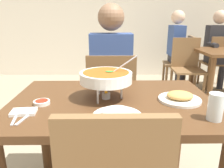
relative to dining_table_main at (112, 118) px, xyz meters
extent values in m
cube|color=beige|center=(0.00, 3.44, 0.88)|extent=(10.00, 0.10, 3.00)
cube|color=#51331C|center=(0.00, 0.00, 0.10)|extent=(1.17, 0.80, 0.04)
cylinder|color=#51331C|center=(-0.53, 0.34, -0.27)|extent=(0.07, 0.07, 0.70)
cylinder|color=#51331C|center=(0.53, 0.34, -0.27)|extent=(0.07, 0.07, 0.70)
cube|color=brown|center=(0.00, 0.78, -0.19)|extent=(0.44, 0.44, 0.03)
cube|color=brown|center=(0.00, 0.58, 0.05)|extent=(0.42, 0.04, 0.45)
cylinder|color=brown|center=(0.19, 0.97, -0.41)|extent=(0.04, 0.04, 0.42)
cylinder|color=brown|center=(-0.19, 0.97, -0.41)|extent=(0.04, 0.04, 0.42)
cylinder|color=brown|center=(0.19, 0.59, -0.41)|extent=(0.04, 0.04, 0.42)
cylinder|color=brown|center=(-0.19, 0.59, -0.41)|extent=(0.04, 0.04, 0.42)
cylinder|color=#2D2D38|center=(0.10, 0.80, -0.40)|extent=(0.10, 0.10, 0.45)
cylinder|color=#2D2D38|center=(-0.10, 0.80, -0.40)|extent=(0.10, 0.10, 0.45)
cube|color=#2D2D38|center=(0.00, 0.76, -0.11)|extent=(0.32, 0.32, 0.12)
cube|color=#334C8C|center=(0.00, 0.68, 0.20)|extent=(0.36, 0.20, 0.50)
sphere|color=#846047|center=(0.00, 0.68, 0.58)|extent=(0.22, 0.22, 0.22)
cylinder|color=#334C8C|center=(0.16, 0.88, 0.15)|extent=(0.08, 0.28, 0.08)
cylinder|color=#334C8C|center=(-0.16, 0.88, 0.15)|extent=(0.08, 0.28, 0.08)
cylinder|color=silver|center=(0.05, 0.02, 0.17)|extent=(0.01, 0.01, 0.10)
cylinder|color=silver|center=(-0.08, 0.10, 0.17)|extent=(0.01, 0.01, 0.10)
cylinder|color=silver|center=(-0.08, -0.06, 0.17)|extent=(0.01, 0.01, 0.10)
torus|color=silver|center=(-0.04, 0.02, 0.22)|extent=(0.21, 0.21, 0.01)
cylinder|color=#B2B2B7|center=(-0.04, 0.02, 0.14)|extent=(0.05, 0.05, 0.04)
cone|color=orange|center=(-0.04, 0.02, 0.17)|extent=(0.02, 0.02, 0.04)
cylinder|color=white|center=(-0.04, 0.02, 0.25)|extent=(0.30, 0.30, 0.06)
cylinder|color=#B75119|center=(-0.04, 0.02, 0.27)|extent=(0.26, 0.26, 0.01)
ellipsoid|color=#388433|center=(-0.02, 0.02, 0.28)|extent=(0.05, 0.03, 0.01)
cylinder|color=silver|center=(0.05, 0.04, 0.31)|extent=(0.18, 0.01, 0.13)
cylinder|color=white|center=(0.02, -0.24, 0.13)|extent=(0.24, 0.24, 0.01)
ellipsoid|color=white|center=(0.02, -0.24, 0.15)|extent=(0.15, 0.13, 0.04)
cylinder|color=white|center=(0.39, -0.02, 0.13)|extent=(0.24, 0.24, 0.01)
ellipsoid|color=tan|center=(0.39, -0.02, 0.15)|extent=(0.15, 0.13, 0.04)
cylinder|color=white|center=(-0.39, -0.06, 0.13)|extent=(0.09, 0.09, 0.02)
cylinder|color=maroon|center=(-0.39, -0.06, 0.14)|extent=(0.07, 0.07, 0.01)
cube|color=white|center=(-0.45, -0.18, 0.13)|extent=(0.13, 0.09, 0.02)
cube|color=silver|center=(-0.47, -0.23, 0.12)|extent=(0.04, 0.17, 0.01)
cube|color=silver|center=(-0.42, -0.23, 0.12)|extent=(0.05, 0.17, 0.01)
cylinder|color=silver|center=(0.47, -0.26, 0.18)|extent=(0.07, 0.07, 0.13)
cylinder|color=gold|center=(0.47, -0.26, 0.16)|extent=(0.06, 0.06, 0.08)
cylinder|color=brown|center=(1.35, 1.60, -0.27)|extent=(0.07, 0.07, 0.70)
cylinder|color=brown|center=(1.35, 2.28, -0.27)|extent=(0.07, 0.07, 0.70)
cube|color=brown|center=(1.14, 2.45, -0.19)|extent=(0.49, 0.49, 0.03)
cube|color=brown|center=(1.34, 2.43, 0.05)|extent=(0.09, 0.42, 0.45)
cylinder|color=brown|center=(0.98, 2.66, -0.41)|extent=(0.04, 0.04, 0.42)
cylinder|color=brown|center=(0.93, 2.28, -0.41)|extent=(0.04, 0.04, 0.42)
cylinder|color=brown|center=(1.36, 2.61, -0.41)|extent=(0.04, 0.04, 0.42)
cylinder|color=brown|center=(1.31, 2.24, -0.41)|extent=(0.04, 0.04, 0.42)
cube|color=brown|center=(1.84, 2.53, -0.19)|extent=(0.44, 0.44, 0.03)
cube|color=brown|center=(1.84, 2.33, 0.05)|extent=(0.42, 0.04, 0.45)
cylinder|color=brown|center=(2.03, 2.72, -0.41)|extent=(0.04, 0.04, 0.42)
cylinder|color=brown|center=(1.65, 2.72, -0.41)|extent=(0.04, 0.04, 0.42)
cylinder|color=brown|center=(1.65, 2.34, -0.41)|extent=(0.04, 0.04, 0.42)
cube|color=brown|center=(1.17, 1.97, -0.19)|extent=(0.46, 0.46, 0.03)
cube|color=brown|center=(1.17, 2.17, 0.05)|extent=(0.42, 0.06, 0.45)
cylinder|color=brown|center=(0.97, 1.79, -0.41)|extent=(0.04, 0.04, 0.42)
cylinder|color=brown|center=(1.35, 1.77, -0.41)|extent=(0.04, 0.04, 0.42)
cylinder|color=brown|center=(0.98, 2.17, -0.41)|extent=(0.04, 0.04, 0.42)
cylinder|color=brown|center=(1.36, 2.15, -0.41)|extent=(0.04, 0.04, 0.42)
cylinder|color=#2D2D38|center=(1.24, 2.42, -0.40)|extent=(0.10, 0.10, 0.45)
cylinder|color=#2D2D38|center=(1.24, 2.62, -0.40)|extent=(0.10, 0.10, 0.45)
cube|color=#2D2D38|center=(1.20, 2.52, -0.11)|extent=(0.32, 0.32, 0.12)
cube|color=#334C8C|center=(1.12, 2.52, 0.20)|extent=(0.20, 0.36, 0.50)
sphere|color=beige|center=(1.12, 2.52, 0.58)|extent=(0.22, 0.22, 0.22)
cylinder|color=#334C8C|center=(1.32, 2.36, 0.15)|extent=(0.28, 0.08, 0.08)
cylinder|color=#334C8C|center=(1.32, 2.68, 0.15)|extent=(0.28, 0.08, 0.08)
cylinder|color=#2D2D38|center=(1.72, 2.42, -0.40)|extent=(0.10, 0.10, 0.45)
cylinder|color=#2D2D38|center=(1.92, 2.42, -0.40)|extent=(0.10, 0.10, 0.45)
cube|color=#2D2D38|center=(1.82, 2.46, -0.11)|extent=(0.32, 0.32, 0.12)
cube|color=#2D2D33|center=(1.82, 2.54, 0.20)|extent=(0.36, 0.20, 0.50)
sphere|color=beige|center=(1.82, 2.54, 0.58)|extent=(0.22, 0.22, 0.22)
cylinder|color=#2D2D33|center=(1.66, 2.34, 0.15)|extent=(0.08, 0.28, 0.08)
camera|label=1|loc=(-0.02, -1.18, 0.58)|focal=34.96mm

